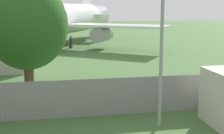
% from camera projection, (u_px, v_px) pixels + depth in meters
% --- Properties ---
extents(perimeter_fence, '(56.07, 0.07, 2.00)m').
position_uv_depth(perimeter_fence, '(103.00, 97.00, 16.23)').
color(perimeter_fence, gray).
rests_on(perimeter_fence, ground).
extents(airplane, '(30.67, 38.56, 12.99)m').
position_uv_depth(airplane, '(48.00, 20.00, 42.36)').
color(airplane, white).
rests_on(airplane, ground).
extents(tree_near_hangar, '(4.50, 4.50, 7.15)m').
position_uv_depth(tree_near_hangar, '(27.00, 25.00, 16.95)').
color(tree_near_hangar, '#4C3823').
rests_on(tree_near_hangar, ground).
extents(light_mast, '(0.44, 0.44, 7.85)m').
position_uv_depth(light_mast, '(162.00, 26.00, 14.01)').
color(light_mast, '#99999E').
rests_on(light_mast, ground).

